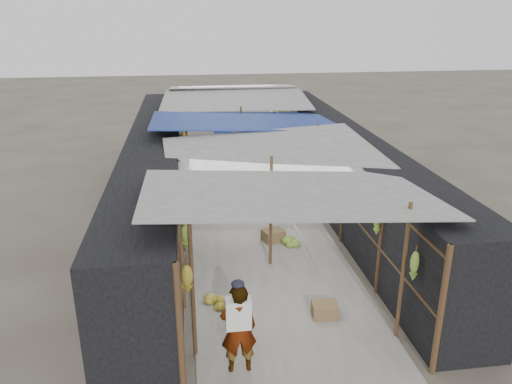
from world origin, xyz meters
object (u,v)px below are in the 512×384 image
vendor_elderly (238,329)px  vendor_seated (286,162)px  shopper_blue (230,155)px  crate_near (325,310)px  black_basin (278,159)px

vendor_elderly → vendor_seated: size_ratio=1.86×
vendor_elderly → shopper_blue: 10.31m
crate_near → shopper_blue: 9.08m
vendor_elderly → vendor_seated: vendor_elderly is taller
vendor_elderly → shopper_blue: vendor_elderly is taller
crate_near → shopper_blue: shopper_blue is taller
vendor_elderly → black_basin: bearing=-105.5°
vendor_seated → shopper_blue: bearing=-94.6°
shopper_blue → crate_near: bearing=-85.7°
black_basin → vendor_seated: size_ratio=0.78×
shopper_blue → vendor_seated: (2.02, -0.02, -0.33)m
crate_near → black_basin: 10.58m
vendor_seated → crate_near: bearing=-10.4°
crate_near → shopper_blue: size_ratio=0.32×
crate_near → black_basin: (1.02, 10.53, -0.04)m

